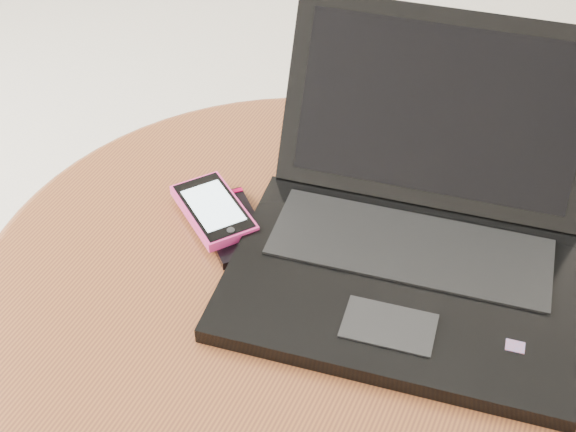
% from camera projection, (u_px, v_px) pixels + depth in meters
% --- Properties ---
extents(table, '(0.68, 0.68, 0.54)m').
position_uv_depth(table, '(305.00, 352.00, 0.85)').
color(table, '#512E12').
rests_on(table, ground).
extents(laptop, '(0.37, 0.37, 0.20)m').
position_uv_depth(laptop, '(412.00, 232.00, 0.77)').
color(laptop, black).
rests_on(laptop, table).
extents(phone_black, '(0.12, 0.11, 0.01)m').
position_uv_depth(phone_black, '(232.00, 226.00, 0.82)').
color(phone_black, black).
rests_on(phone_black, table).
extents(phone_pink, '(0.12, 0.11, 0.01)m').
position_uv_depth(phone_pink, '(213.00, 210.00, 0.83)').
color(phone_pink, '#D82D7B').
rests_on(phone_pink, phone_black).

